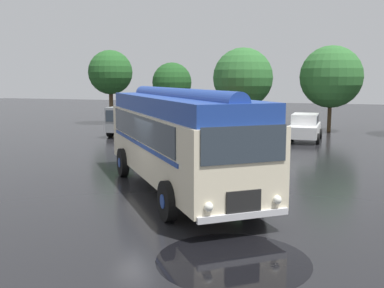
{
  "coord_description": "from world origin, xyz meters",
  "views": [
    {
      "loc": [
        5.76,
        -13.18,
        3.78
      ],
      "look_at": [
        0.31,
        2.32,
        1.4
      ],
      "focal_mm": 42.0,
      "sensor_mm": 36.0,
      "label": 1
    }
  ],
  "objects_px": {
    "car_mid_right": "(259,127)",
    "car_far_right": "(305,127)",
    "car_mid_left": "(216,124)",
    "box_van": "(137,114)",
    "vintage_bus": "(177,136)",
    "car_near_left": "(179,123)"
  },
  "relations": [
    {
      "from": "vintage_bus",
      "to": "box_van",
      "type": "distance_m",
      "value": 16.36
    },
    {
      "from": "vintage_bus",
      "to": "car_mid_right",
      "type": "height_order",
      "value": "vintage_bus"
    },
    {
      "from": "box_van",
      "to": "vintage_bus",
      "type": "bearing_deg",
      "value": -59.01
    },
    {
      "from": "car_mid_right",
      "to": "car_far_right",
      "type": "distance_m",
      "value": 2.78
    },
    {
      "from": "car_near_left",
      "to": "car_mid_left",
      "type": "height_order",
      "value": "same"
    },
    {
      "from": "car_mid_left",
      "to": "box_van",
      "type": "distance_m",
      "value": 5.63
    },
    {
      "from": "car_far_right",
      "to": "box_van",
      "type": "bearing_deg",
      "value": -178.45
    },
    {
      "from": "car_mid_right",
      "to": "car_far_right",
      "type": "height_order",
      "value": "same"
    },
    {
      "from": "car_mid_right",
      "to": "box_van",
      "type": "distance_m",
      "value": 8.65
    },
    {
      "from": "car_far_right",
      "to": "box_van",
      "type": "distance_m",
      "value": 11.32
    },
    {
      "from": "vintage_bus",
      "to": "car_near_left",
      "type": "bearing_deg",
      "value": 110.87
    },
    {
      "from": "car_near_left",
      "to": "box_van",
      "type": "relative_size",
      "value": 0.74
    },
    {
      "from": "vintage_bus",
      "to": "box_van",
      "type": "height_order",
      "value": "vintage_bus"
    },
    {
      "from": "car_far_right",
      "to": "car_mid_right",
      "type": "bearing_deg",
      "value": -164.51
    },
    {
      "from": "car_near_left",
      "to": "car_mid_left",
      "type": "bearing_deg",
      "value": 4.64
    },
    {
      "from": "vintage_bus",
      "to": "car_near_left",
      "type": "xyz_separation_m",
      "value": [
        -5.34,
        14.02,
        -1.05
      ]
    },
    {
      "from": "car_mid_right",
      "to": "car_mid_left",
      "type": "bearing_deg",
      "value": 167.98
    },
    {
      "from": "car_near_left",
      "to": "box_van",
      "type": "xyz_separation_m",
      "value": [
        -3.08,
        0.0,
        0.52
      ]
    },
    {
      "from": "car_near_left",
      "to": "car_mid_right",
      "type": "distance_m",
      "value": 5.56
    },
    {
      "from": "car_near_left",
      "to": "car_far_right",
      "type": "xyz_separation_m",
      "value": [
        8.22,
        0.31,
        0.0
      ]
    },
    {
      "from": "car_mid_left",
      "to": "car_far_right",
      "type": "distance_m",
      "value": 5.7
    },
    {
      "from": "car_mid_right",
      "to": "box_van",
      "type": "xyz_separation_m",
      "value": [
        -8.62,
        0.44,
        0.52
      ]
    }
  ]
}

